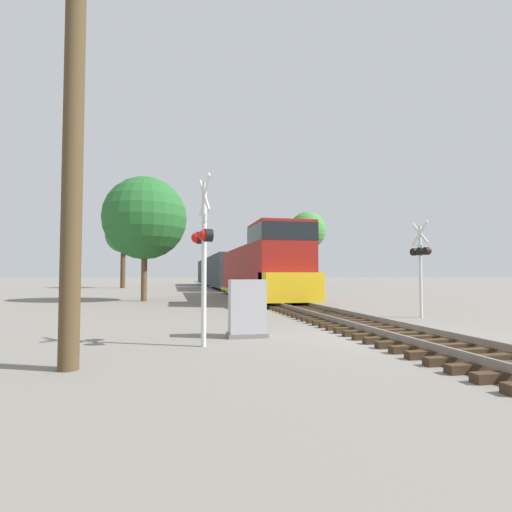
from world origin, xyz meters
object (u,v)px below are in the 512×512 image
object	(u,v)px
crossing_signal_near	(203,245)
utility_pole	(73,152)
freight_train	(227,271)
relay_cabinet	(247,309)
tree_far_right	(145,218)
tree_mid_background	(308,231)
crossing_signal_far	(421,257)
tree_deep_background	(123,236)

from	to	relation	value
crossing_signal_near	utility_pole	xyz separation A→B (m)	(-2.51, -1.82, 1.54)
freight_train	relay_cabinet	bearing A→B (deg)	-96.79
freight_train	tree_far_right	distance (m)	19.11
relay_cabinet	tree_mid_background	xyz separation A→B (m)	(14.42, 36.06, 6.29)
crossing_signal_near	crossing_signal_far	xyz separation A→B (m)	(8.89, 4.48, -0.01)
freight_train	relay_cabinet	distance (m)	33.01
utility_pole	crossing_signal_far	bearing A→B (deg)	28.90
crossing_signal_near	tree_far_right	size ratio (longest dim) A/B	0.51
relay_cabinet	tree_mid_background	world-z (taller)	tree_mid_background
crossing_signal_near	tree_mid_background	xyz separation A→B (m)	(15.71, 37.21, 4.66)
relay_cabinet	tree_deep_background	distance (m)	42.04
freight_train	utility_pole	distance (m)	36.59
tree_far_right	crossing_signal_far	bearing A→B (deg)	-47.15
freight_train	crossing_signal_far	distance (m)	29.66
relay_cabinet	utility_pole	xyz separation A→B (m)	(-3.80, -2.96, 3.17)
freight_train	crossing_signal_far	world-z (taller)	freight_train
tree_far_right	freight_train	bearing A→B (deg)	66.15
freight_train	tree_far_right	xyz separation A→B (m)	(-7.61, -17.22, 3.25)
crossing_signal_near	tree_mid_background	size ratio (longest dim) A/B	0.43
utility_pole	crossing_signal_near	bearing A→B (deg)	35.87
utility_pole	tree_mid_background	bearing A→B (deg)	64.97
crossing_signal_near	crossing_signal_far	bearing A→B (deg)	106.16
tree_mid_background	utility_pole	bearing A→B (deg)	-115.03
freight_train	tree_deep_background	xyz separation A→B (m)	(-11.79, 8.13, 4.46)
utility_pole	tree_far_right	world-z (taller)	tree_far_right
relay_cabinet	tree_far_right	world-z (taller)	tree_far_right
crossing_signal_far	tree_far_right	xyz separation A→B (m)	(-11.32, 12.20, 2.88)
tree_far_right	tree_deep_background	distance (m)	25.72
freight_train	tree_deep_background	world-z (taller)	tree_deep_background
crossing_signal_far	tree_far_right	bearing A→B (deg)	37.15
tree_mid_background	crossing_signal_near	bearing A→B (deg)	-112.89
crossing_signal_far	tree_deep_background	size ratio (longest dim) A/B	0.43
crossing_signal_far	tree_far_right	size ratio (longest dim) A/B	0.48
crossing_signal_far	tree_mid_background	xyz separation A→B (m)	(6.81, 32.73, 4.67)
tree_mid_background	tree_deep_background	distance (m)	22.83
utility_pole	tree_deep_background	bearing A→B (deg)	95.32
crossing_signal_far	tree_deep_background	distance (m)	40.83
tree_deep_background	tree_far_right	bearing A→B (deg)	-80.66
crossing_signal_near	relay_cabinet	distance (m)	2.37
freight_train	crossing_signal_far	size ratio (longest dim) A/B	13.47
crossing_signal_near	tree_deep_background	world-z (taller)	tree_deep_background
tree_far_right	tree_deep_background	world-z (taller)	tree_deep_background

